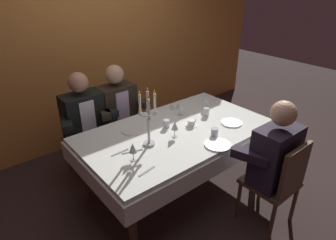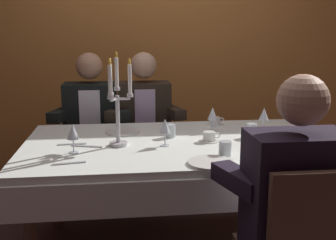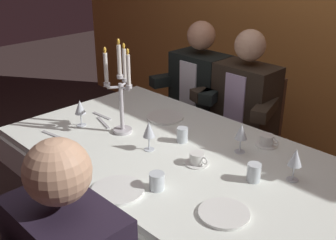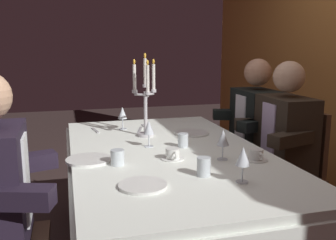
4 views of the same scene
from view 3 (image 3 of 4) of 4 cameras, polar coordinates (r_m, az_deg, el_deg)
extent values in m
cube|color=#CD813B|center=(3.37, 21.94, 14.88)|extent=(6.00, 0.12, 2.70)
cube|color=white|center=(2.21, 0.96, -4.73)|extent=(1.90, 1.10, 0.04)
cube|color=white|center=(2.27, 0.95, -7.17)|extent=(1.94, 1.14, 0.18)
cylinder|color=#523728|center=(2.78, -18.06, -8.38)|extent=(0.07, 0.07, 0.70)
cylinder|color=#523728|center=(3.18, -4.36, -2.91)|extent=(0.07, 0.07, 0.70)
cylinder|color=silver|center=(2.42, -6.32, -1.44)|extent=(0.11, 0.11, 0.02)
cylinder|color=silver|center=(2.36, -6.48, 1.85)|extent=(0.02, 0.02, 0.28)
cylinder|color=silver|center=(2.30, -6.69, 6.02)|extent=(0.04, 0.04, 0.02)
cylinder|color=white|center=(2.27, -6.80, 8.27)|extent=(0.02, 0.02, 0.17)
ellipsoid|color=yellow|center=(2.25, -6.92, 10.74)|extent=(0.02, 0.02, 0.03)
cylinder|color=silver|center=(2.29, -6.03, 4.39)|extent=(0.07, 0.01, 0.01)
cylinder|color=silver|center=(2.26, -5.45, 4.65)|extent=(0.04, 0.04, 0.02)
cylinder|color=white|center=(2.23, -5.54, 6.93)|extent=(0.02, 0.02, 0.17)
ellipsoid|color=yellow|center=(2.20, -5.64, 9.44)|extent=(0.02, 0.02, 0.03)
cylinder|color=silver|center=(2.35, -6.28, 4.90)|extent=(0.05, 0.07, 0.01)
cylinder|color=silver|center=(2.38, -5.98, 5.64)|extent=(0.04, 0.04, 0.02)
cylinder|color=white|center=(2.35, -6.08, 7.81)|extent=(0.02, 0.02, 0.17)
ellipsoid|color=yellow|center=(2.33, -6.18, 10.19)|extent=(0.02, 0.02, 0.03)
cylinder|color=silver|center=(2.31, -7.54, 4.52)|extent=(0.05, 0.07, 0.01)
cylinder|color=silver|center=(2.30, -8.49, 4.90)|extent=(0.04, 0.04, 0.02)
cylinder|color=white|center=(2.28, -8.63, 7.13)|extent=(0.02, 0.02, 0.17)
ellipsoid|color=yellow|center=(2.25, -8.79, 9.59)|extent=(0.02, 0.02, 0.03)
cylinder|color=white|center=(1.88, -6.99, -9.63)|extent=(0.24, 0.24, 0.01)
cylinder|color=white|center=(2.59, -0.43, 0.41)|extent=(0.23, 0.23, 0.01)
cylinder|color=white|center=(1.74, 7.79, -12.73)|extent=(0.21, 0.21, 0.01)
cylinder|color=silver|center=(2.03, 16.89, -7.91)|extent=(0.06, 0.06, 0.00)
cylinder|color=silver|center=(2.01, 17.02, -6.95)|extent=(0.01, 0.01, 0.07)
cone|color=silver|center=(1.97, 17.30, -4.95)|extent=(0.07, 0.07, 0.08)
cylinder|color=maroon|center=(1.99, 17.21, -5.57)|extent=(0.04, 0.04, 0.03)
cylinder|color=silver|center=(2.22, 9.92, -4.34)|extent=(0.06, 0.06, 0.00)
cylinder|color=silver|center=(2.20, 9.99, -3.43)|extent=(0.01, 0.01, 0.07)
cone|color=silver|center=(2.17, 10.14, -1.55)|extent=(0.07, 0.07, 0.08)
cylinder|color=silver|center=(2.21, -2.62, -4.09)|extent=(0.06, 0.06, 0.00)
cylinder|color=silver|center=(2.19, -2.64, -3.18)|extent=(0.01, 0.01, 0.07)
cone|color=silver|center=(2.16, -2.67, -1.28)|extent=(0.07, 0.07, 0.08)
cylinder|color=silver|center=(2.55, -11.90, -0.70)|extent=(0.06, 0.06, 0.00)
cylinder|color=silver|center=(2.53, -11.98, 0.11)|extent=(0.01, 0.01, 0.07)
cone|color=silver|center=(2.50, -12.13, 1.79)|extent=(0.07, 0.07, 0.08)
cylinder|color=silver|center=(1.86, -1.56, -8.49)|extent=(0.07, 0.07, 0.08)
cylinder|color=silver|center=(2.28, 2.01, -2.06)|extent=(0.06, 0.06, 0.08)
cylinder|color=silver|center=(1.96, 11.84, -7.13)|extent=(0.07, 0.07, 0.09)
cylinder|color=white|center=(2.32, 13.51, -3.35)|extent=(0.12, 0.12, 0.01)
cylinder|color=white|center=(2.31, 13.58, -2.68)|extent=(0.08, 0.08, 0.05)
torus|color=white|center=(2.28, 14.64, -3.00)|extent=(0.04, 0.01, 0.04)
cylinder|color=white|center=(2.08, 4.03, -6.01)|extent=(0.12, 0.12, 0.01)
cylinder|color=white|center=(2.07, 4.06, -5.27)|extent=(0.08, 0.08, 0.05)
torus|color=white|center=(2.04, 5.12, -5.68)|extent=(0.04, 0.01, 0.04)
cube|color=#B7B7BC|center=(2.46, -15.78, -1.98)|extent=(0.17, 0.05, 0.01)
cube|color=#B7B7BC|center=(2.56, -8.99, -0.36)|extent=(0.19, 0.07, 0.01)
cube|color=#B7B7BC|center=(2.65, -9.21, 0.56)|extent=(0.17, 0.02, 0.01)
cylinder|color=#523728|center=(3.37, -0.20, -3.89)|extent=(0.04, 0.04, 0.42)
cylinder|color=#523728|center=(3.16, 4.41, -6.03)|extent=(0.04, 0.04, 0.42)
cylinder|color=#523728|center=(3.61, 3.88, -2.01)|extent=(0.04, 0.04, 0.42)
cylinder|color=#523728|center=(3.41, 8.42, -3.86)|extent=(0.04, 0.04, 0.42)
cube|color=#523728|center=(3.28, 4.25, -0.32)|extent=(0.42, 0.42, 0.04)
cube|color=#523728|center=(3.33, 6.54, 4.39)|extent=(0.38, 0.04, 0.44)
cube|color=black|center=(3.17, 4.40, 4.46)|extent=(0.42, 0.26, 0.54)
cube|color=white|center=(3.07, 2.75, 4.41)|extent=(0.16, 0.01, 0.40)
sphere|color=tan|center=(3.06, 4.64, 11.63)|extent=(0.21, 0.21, 0.21)
cube|color=black|center=(3.23, 0.30, 5.65)|extent=(0.19, 0.34, 0.08)
cube|color=black|center=(2.95, 6.36, 3.73)|extent=(0.19, 0.34, 0.08)
cylinder|color=#523728|center=(3.12, 5.36, -6.46)|extent=(0.04, 0.04, 0.42)
cylinder|color=#523728|center=(2.94, 10.77, -8.89)|extent=(0.04, 0.04, 0.42)
cylinder|color=#523728|center=(3.37, 9.33, -4.23)|extent=(0.04, 0.04, 0.42)
cylinder|color=#523728|center=(3.21, 14.52, -6.30)|extent=(0.04, 0.04, 0.42)
cube|color=#523728|center=(3.04, 10.30, -2.65)|extent=(0.42, 0.42, 0.04)
cube|color=#523728|center=(3.10, 12.68, 2.45)|extent=(0.38, 0.04, 0.44)
cube|color=black|center=(2.93, 10.71, 2.44)|extent=(0.42, 0.26, 0.54)
cube|color=#BEA8D0|center=(2.81, 9.17, 2.31)|extent=(0.16, 0.01, 0.40)
sphere|color=tan|center=(2.81, 11.34, 10.15)|extent=(0.21, 0.21, 0.21)
cube|color=black|center=(2.96, 6.18, 3.79)|extent=(0.19, 0.34, 0.08)
cube|color=black|center=(2.73, 13.32, 1.47)|extent=(0.19, 0.34, 0.08)
sphere|color=tan|center=(1.29, -15.09, -6.94)|extent=(0.21, 0.21, 0.21)
cube|color=black|center=(1.69, -14.70, -13.64)|extent=(0.19, 0.34, 0.08)
camera|label=1|loc=(3.10, -59.15, 19.70)|focal=30.96mm
camera|label=2|loc=(2.05, -73.13, -3.89)|focal=44.32mm
camera|label=4|loc=(1.18, 77.32, -17.78)|focal=40.71mm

